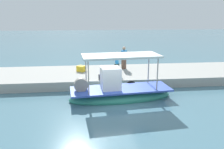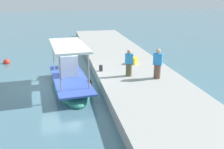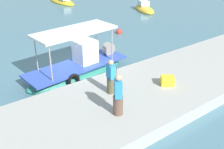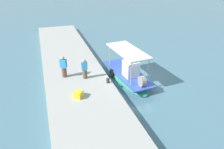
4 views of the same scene
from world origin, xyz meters
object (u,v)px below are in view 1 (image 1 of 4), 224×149
at_px(main_fishing_boat, 119,91).
at_px(fisherman_near_bollard, 124,59).
at_px(cargo_crate, 81,69).
at_px(fisherman_by_crate, 117,64).
at_px(mooring_bollard, 100,77).

relative_size(main_fishing_boat, fisherman_near_bollard, 3.55).
xyz_separation_m(main_fishing_boat, cargo_crate, (2.30, -4.56, 0.40)).
height_order(main_fishing_boat, fisherman_by_crate, main_fishing_boat).
relative_size(fisherman_by_crate, cargo_crate, 2.67).
distance_m(fisherman_near_bollard, mooring_bollard, 3.73).
bearing_deg(fisherman_near_bollard, mooring_bollard, 55.37).
bearing_deg(main_fishing_boat, cargo_crate, -63.18).
bearing_deg(main_fishing_boat, fisherman_by_crate, -95.22).
xyz_separation_m(fisherman_near_bollard, mooring_bollard, (2.09, 3.03, -0.62)).
distance_m(fisherman_by_crate, mooring_bollard, 2.08).
height_order(fisherman_near_bollard, fisherman_by_crate, fisherman_near_bollard).
xyz_separation_m(main_fishing_boat, fisherman_by_crate, (-0.32, -3.54, 0.92)).
xyz_separation_m(mooring_bollard, cargo_crate, (1.30, -2.52, 0.03)).
bearing_deg(main_fishing_boat, fisherman_near_bollard, -102.14).
relative_size(fisherman_near_bollard, fisherman_by_crate, 1.09).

